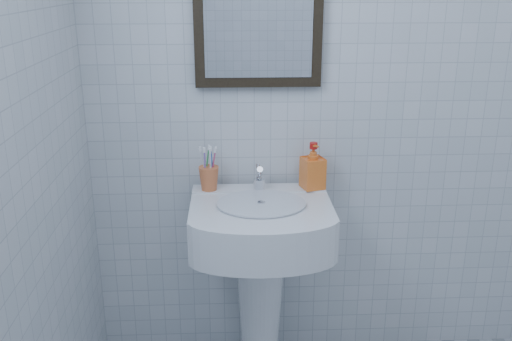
{
  "coord_description": "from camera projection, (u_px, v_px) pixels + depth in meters",
  "views": [
    {
      "loc": [
        -0.51,
        -1.08,
        1.66
      ],
      "look_at": [
        -0.42,
        0.86,
        0.99
      ],
      "focal_mm": 40.0,
      "sensor_mm": 36.0,
      "label": 1
    }
  ],
  "objects": [
    {
      "name": "wall_back",
      "position": [
        356.0,
        83.0,
        2.31
      ],
      "size": [
        2.2,
        0.02,
        2.5
      ],
      "primitive_type": "cube",
      "color": "silver",
      "rests_on": "ground"
    },
    {
      "name": "washbasin",
      "position": [
        260.0,
        261.0,
        2.31
      ],
      "size": [
        0.55,
        0.4,
        0.84
      ],
      "color": "white",
      "rests_on": "ground"
    },
    {
      "name": "faucet",
      "position": [
        259.0,
        179.0,
        2.31
      ],
      "size": [
        0.05,
        0.1,
        0.12
      ],
      "color": "silver",
      "rests_on": "washbasin"
    },
    {
      "name": "toothbrush_cup",
      "position": [
        209.0,
        178.0,
        2.31
      ],
      "size": [
        0.1,
        0.1,
        0.1
      ],
      "primitive_type": null,
      "rotation": [
        0.0,
        0.0,
        -0.32
      ],
      "color": "#D16737",
      "rests_on": "washbasin"
    },
    {
      "name": "soap_dispenser",
      "position": [
        313.0,
        166.0,
        2.32
      ],
      "size": [
        0.11,
        0.11,
        0.19
      ],
      "primitive_type": "imported",
      "rotation": [
        0.0,
        0.0,
        0.29
      ],
      "color": "#DF4315",
      "rests_on": "washbasin"
    },
    {
      "name": "wall_mirror",
      "position": [
        258.0,
        6.0,
        2.18
      ],
      "size": [
        0.5,
        0.04,
        0.62
      ],
      "color": "black",
      "rests_on": "wall_back"
    }
  ]
}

